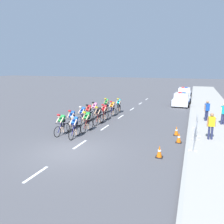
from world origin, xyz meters
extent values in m
plane|color=#4C4C51|center=(0.00, 0.00, 0.00)|extent=(160.00, 160.00, 0.00)
cube|color=#A3A099|center=(8.05, 14.00, 0.06)|extent=(4.21, 60.00, 0.12)
cube|color=#9E9E99|center=(6.03, 14.00, 0.07)|extent=(0.16, 60.00, 0.13)
cube|color=white|center=(0.00, -2.85, 0.00)|extent=(0.14, 1.60, 0.01)
cube|color=white|center=(0.00, 1.15, 0.00)|extent=(0.14, 1.60, 0.01)
cube|color=white|center=(0.00, 5.15, 0.00)|extent=(0.14, 1.60, 0.01)
cube|color=white|center=(0.00, 9.15, 0.00)|extent=(0.14, 1.60, 0.01)
cube|color=white|center=(0.00, 13.15, 0.00)|extent=(0.14, 1.60, 0.01)
cube|color=white|center=(0.00, 17.15, 0.00)|extent=(0.14, 1.60, 0.01)
cube|color=white|center=(0.00, 21.15, 0.00)|extent=(0.14, 1.60, 0.01)
torus|color=black|center=(-2.06, 1.92, 0.36)|extent=(0.10, 0.73, 0.72)
cylinder|color=#99999E|center=(-2.06, 1.92, 0.36)|extent=(0.06, 0.06, 0.06)
torus|color=black|center=(-1.98, 2.92, 0.36)|extent=(0.10, 0.73, 0.72)
cylinder|color=#99999E|center=(-1.98, 2.92, 0.36)|extent=(0.06, 0.06, 0.06)
cylinder|color=#1E1E99|center=(-2.02, 2.37, 0.90)|extent=(0.08, 0.55, 0.04)
cylinder|color=#1E1E99|center=(-2.03, 2.19, 0.58)|extent=(0.08, 0.48, 0.63)
cylinder|color=#1E1E99|center=(-2.00, 2.57, 0.60)|extent=(0.04, 0.04, 0.65)
cylinder|color=black|center=(-2.05, 2.02, 0.88)|extent=(0.42, 0.06, 0.03)
cube|color=black|center=(-2.00, 2.57, 0.94)|extent=(0.12, 0.23, 0.05)
cube|color=green|center=(-2.01, 2.44, 1.14)|extent=(0.32, 0.57, 0.44)
cube|color=black|center=(-2.01, 2.56, 0.98)|extent=(0.29, 0.22, 0.18)
cylinder|color=black|center=(-1.92, 2.50, 0.64)|extent=(0.13, 0.23, 0.40)
cylinder|color=beige|center=(-1.93, 2.42, 0.37)|extent=(0.10, 0.16, 0.36)
cylinder|color=black|center=(-2.10, 2.52, 0.64)|extent=(0.12, 0.18, 0.40)
cylinder|color=beige|center=(-2.11, 2.44, 0.37)|extent=(0.10, 0.13, 0.36)
cylinder|color=beige|center=(-1.87, 2.22, 1.09)|extent=(0.11, 0.41, 0.35)
cylinder|color=beige|center=(-2.19, 2.24, 1.09)|extent=(0.11, 0.41, 0.35)
sphere|color=beige|center=(-2.04, 2.14, 1.38)|extent=(0.19, 0.19, 0.19)
ellipsoid|color=red|center=(-2.04, 2.13, 1.45)|extent=(0.25, 0.33, 0.24)
torus|color=black|center=(-0.89, 1.71, 0.36)|extent=(0.08, 0.73, 0.72)
cylinder|color=#99999E|center=(-0.89, 1.71, 0.36)|extent=(0.06, 0.06, 0.06)
torus|color=black|center=(-0.95, 2.71, 0.36)|extent=(0.08, 0.73, 0.72)
cylinder|color=#99999E|center=(-0.95, 2.71, 0.36)|extent=(0.06, 0.06, 0.06)
cylinder|color=#1E1E99|center=(-0.92, 2.16, 0.90)|extent=(0.06, 0.55, 0.04)
cylinder|color=#1E1E99|center=(-0.91, 1.98, 0.58)|extent=(0.07, 0.48, 0.63)
cylinder|color=#1E1E99|center=(-0.93, 2.36, 0.60)|extent=(0.04, 0.04, 0.65)
cylinder|color=black|center=(-0.90, 1.81, 0.88)|extent=(0.42, 0.05, 0.03)
cube|color=black|center=(-0.93, 2.36, 0.94)|extent=(0.11, 0.22, 0.05)
cube|color=blue|center=(-0.92, 2.23, 1.14)|extent=(0.31, 0.56, 0.46)
cube|color=black|center=(-0.93, 2.35, 0.98)|extent=(0.29, 0.21, 0.18)
cylinder|color=black|center=(-0.83, 2.30, 0.64)|extent=(0.12, 0.23, 0.40)
cylinder|color=beige|center=(-0.83, 2.22, 0.37)|extent=(0.10, 0.16, 0.36)
cylinder|color=black|center=(-1.01, 2.29, 0.64)|extent=(0.12, 0.17, 0.40)
cylinder|color=beige|center=(-1.01, 2.21, 0.37)|extent=(0.10, 0.13, 0.36)
cylinder|color=beige|center=(-0.75, 2.03, 1.09)|extent=(0.10, 0.40, 0.35)
cylinder|color=beige|center=(-1.07, 2.01, 1.09)|extent=(0.10, 0.40, 0.35)
sphere|color=beige|center=(-0.91, 1.93, 1.38)|extent=(0.19, 0.19, 0.19)
ellipsoid|color=white|center=(-0.90, 1.92, 1.45)|extent=(0.25, 0.33, 0.24)
torus|color=black|center=(-2.04, 3.36, 0.36)|extent=(0.10, 0.73, 0.72)
cylinder|color=#99999E|center=(-2.04, 3.36, 0.36)|extent=(0.06, 0.06, 0.06)
torus|color=black|center=(-2.12, 4.35, 0.36)|extent=(0.10, 0.73, 0.72)
cylinder|color=#99999E|center=(-2.12, 4.35, 0.36)|extent=(0.06, 0.06, 0.06)
cylinder|color=black|center=(-2.08, 3.80, 0.90)|extent=(0.08, 0.55, 0.04)
cylinder|color=black|center=(-2.06, 3.63, 0.58)|extent=(0.08, 0.48, 0.63)
cylinder|color=black|center=(-2.09, 4.00, 0.60)|extent=(0.04, 0.04, 0.65)
cylinder|color=black|center=(-2.05, 3.46, 0.88)|extent=(0.42, 0.06, 0.03)
cube|color=black|center=(-2.09, 4.00, 0.94)|extent=(0.12, 0.23, 0.05)
cube|color=blue|center=(-2.08, 3.88, 1.14)|extent=(0.32, 0.57, 0.45)
cube|color=black|center=(-2.09, 3.99, 0.98)|extent=(0.30, 0.22, 0.18)
cylinder|color=black|center=(-2.00, 3.95, 0.64)|extent=(0.13, 0.23, 0.40)
cylinder|color=tan|center=(-1.99, 3.87, 0.37)|extent=(0.10, 0.16, 0.36)
cylinder|color=black|center=(-2.18, 3.94, 0.64)|extent=(0.12, 0.18, 0.40)
cylinder|color=tan|center=(-2.17, 3.86, 0.37)|extent=(0.10, 0.13, 0.36)
cylinder|color=tan|center=(-1.91, 3.68, 1.09)|extent=(0.11, 0.41, 0.35)
cylinder|color=tan|center=(-2.23, 3.65, 1.09)|extent=(0.11, 0.41, 0.35)
sphere|color=tan|center=(-2.06, 3.58, 1.38)|extent=(0.19, 0.19, 0.19)
ellipsoid|color=red|center=(-2.06, 3.57, 1.45)|extent=(0.26, 0.33, 0.24)
torus|color=black|center=(-0.84, 3.26, 0.36)|extent=(0.11, 0.73, 0.72)
cylinder|color=#99999E|center=(-0.84, 3.26, 0.36)|extent=(0.06, 0.06, 0.06)
torus|color=black|center=(-0.76, 4.25, 0.36)|extent=(0.11, 0.73, 0.72)
cylinder|color=#99999E|center=(-0.76, 4.25, 0.36)|extent=(0.06, 0.06, 0.06)
cylinder|color=#B21919|center=(-0.80, 3.70, 0.90)|extent=(0.08, 0.55, 0.04)
cylinder|color=#B21919|center=(-0.82, 3.53, 0.58)|extent=(0.08, 0.48, 0.63)
cylinder|color=#B21919|center=(-0.79, 3.90, 0.60)|extent=(0.04, 0.04, 0.65)
cylinder|color=black|center=(-0.83, 3.36, 0.88)|extent=(0.42, 0.06, 0.03)
cube|color=black|center=(-0.79, 3.90, 0.94)|extent=(0.12, 0.23, 0.05)
cube|color=green|center=(-0.80, 3.78, 1.14)|extent=(0.33, 0.56, 0.47)
cube|color=black|center=(-0.79, 3.89, 0.98)|extent=(0.30, 0.22, 0.18)
cylinder|color=black|center=(-0.70, 3.84, 0.64)|extent=(0.13, 0.23, 0.40)
cylinder|color=tan|center=(-0.71, 3.76, 0.37)|extent=(0.10, 0.16, 0.36)
cylinder|color=black|center=(-0.88, 3.85, 0.64)|extent=(0.12, 0.18, 0.40)
cylinder|color=tan|center=(-0.89, 3.77, 0.37)|extent=(0.10, 0.13, 0.36)
cylinder|color=tan|center=(-0.66, 3.55, 1.09)|extent=(0.11, 0.41, 0.35)
cylinder|color=tan|center=(-0.97, 3.58, 1.09)|extent=(0.11, 0.41, 0.35)
sphere|color=tan|center=(-0.82, 3.48, 1.38)|extent=(0.19, 0.19, 0.19)
ellipsoid|color=yellow|center=(-0.82, 3.47, 1.45)|extent=(0.26, 0.33, 0.24)
torus|color=black|center=(-2.08, 4.97, 0.36)|extent=(0.10, 0.73, 0.72)
cylinder|color=#99999E|center=(-2.08, 4.97, 0.36)|extent=(0.06, 0.06, 0.06)
torus|color=black|center=(-2.00, 5.97, 0.36)|extent=(0.10, 0.73, 0.72)
cylinder|color=#99999E|center=(-2.00, 5.97, 0.36)|extent=(0.06, 0.06, 0.06)
cylinder|color=#1E1E99|center=(-2.04, 5.42, 0.90)|extent=(0.08, 0.55, 0.04)
cylinder|color=#1E1E99|center=(-2.06, 5.25, 0.58)|extent=(0.08, 0.48, 0.63)
cylinder|color=#1E1E99|center=(-2.03, 5.62, 0.60)|extent=(0.04, 0.04, 0.65)
cylinder|color=black|center=(-2.07, 5.07, 0.88)|extent=(0.42, 0.06, 0.03)
cube|color=black|center=(-2.03, 5.62, 0.94)|extent=(0.12, 0.23, 0.05)
cube|color=blue|center=(-2.04, 5.50, 1.14)|extent=(0.32, 0.56, 0.47)
cube|color=black|center=(-2.03, 5.61, 0.98)|extent=(0.29, 0.22, 0.18)
cylinder|color=black|center=(-1.94, 5.56, 0.64)|extent=(0.13, 0.23, 0.40)
cylinder|color=beige|center=(-1.95, 5.48, 0.37)|extent=(0.10, 0.16, 0.36)
cylinder|color=black|center=(-2.12, 5.57, 0.64)|extent=(0.12, 0.18, 0.40)
cylinder|color=beige|center=(-2.13, 5.49, 0.37)|extent=(0.10, 0.13, 0.36)
cylinder|color=beige|center=(-1.89, 5.27, 1.09)|extent=(0.11, 0.41, 0.35)
cylinder|color=beige|center=(-2.21, 5.30, 1.09)|extent=(0.11, 0.41, 0.35)
sphere|color=beige|center=(-2.06, 5.20, 1.38)|extent=(0.19, 0.19, 0.19)
ellipsoid|color=white|center=(-2.06, 5.19, 1.45)|extent=(0.25, 0.33, 0.24)
torus|color=black|center=(-0.85, 5.31, 0.36)|extent=(0.12, 0.72, 0.72)
cylinder|color=#99999E|center=(-0.85, 5.31, 0.36)|extent=(0.07, 0.07, 0.06)
torus|color=black|center=(-0.75, 6.31, 0.36)|extent=(0.12, 0.72, 0.72)
cylinder|color=#99999E|center=(-0.75, 6.31, 0.36)|extent=(0.07, 0.07, 0.06)
cylinder|color=#B21919|center=(-0.80, 5.76, 0.90)|extent=(0.09, 0.55, 0.04)
cylinder|color=#B21919|center=(-0.82, 5.59, 0.58)|extent=(0.09, 0.48, 0.63)
cylinder|color=#B21919|center=(-0.78, 5.96, 0.60)|extent=(0.04, 0.04, 0.65)
cylinder|color=black|center=(-0.84, 5.41, 0.88)|extent=(0.42, 0.07, 0.03)
cube|color=black|center=(-0.78, 5.96, 0.94)|extent=(0.12, 0.23, 0.05)
cube|color=black|center=(-0.80, 5.84, 1.14)|extent=(0.33, 0.57, 0.46)
cube|color=black|center=(-0.78, 5.95, 0.98)|extent=(0.30, 0.23, 0.18)
cylinder|color=black|center=(-0.70, 5.89, 0.64)|extent=(0.13, 0.23, 0.40)
cylinder|color=tan|center=(-0.71, 5.81, 0.37)|extent=(0.11, 0.16, 0.36)
cylinder|color=black|center=(-0.88, 5.91, 0.64)|extent=(0.13, 0.18, 0.40)
cylinder|color=tan|center=(-0.89, 5.83, 0.37)|extent=(0.10, 0.13, 0.36)
cylinder|color=tan|center=(-0.66, 5.60, 1.09)|extent=(0.12, 0.41, 0.35)
cylinder|color=tan|center=(-0.98, 5.64, 1.09)|extent=(0.12, 0.41, 0.35)
sphere|color=tan|center=(-0.83, 5.54, 1.38)|extent=(0.19, 0.19, 0.19)
ellipsoid|color=yellow|center=(-0.83, 5.53, 1.45)|extent=(0.26, 0.34, 0.24)
torus|color=black|center=(-1.99, 6.01, 0.36)|extent=(0.07, 0.73, 0.72)
cylinder|color=#99999E|center=(-1.99, 6.01, 0.36)|extent=(0.06, 0.06, 0.06)
torus|color=black|center=(-2.03, 7.01, 0.36)|extent=(0.07, 0.73, 0.72)
cylinder|color=#99999E|center=(-2.03, 7.01, 0.36)|extent=(0.06, 0.06, 0.06)
cylinder|color=white|center=(-2.00, 6.46, 0.90)|extent=(0.06, 0.55, 0.04)
cylinder|color=white|center=(-2.00, 6.29, 0.58)|extent=(0.06, 0.48, 0.63)
cylinder|color=white|center=(-2.01, 6.66, 0.60)|extent=(0.04, 0.04, 0.65)
cylinder|color=black|center=(-1.99, 6.11, 0.88)|extent=(0.42, 0.04, 0.03)
cube|color=black|center=(-2.01, 6.66, 0.94)|extent=(0.11, 0.22, 0.05)
cube|color=red|center=(-2.01, 6.54, 1.14)|extent=(0.30, 0.55, 0.47)
cube|color=black|center=(-2.01, 6.65, 0.98)|extent=(0.29, 0.21, 0.18)
cylinder|color=black|center=(-1.92, 6.60, 0.64)|extent=(0.12, 0.23, 0.40)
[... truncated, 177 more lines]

